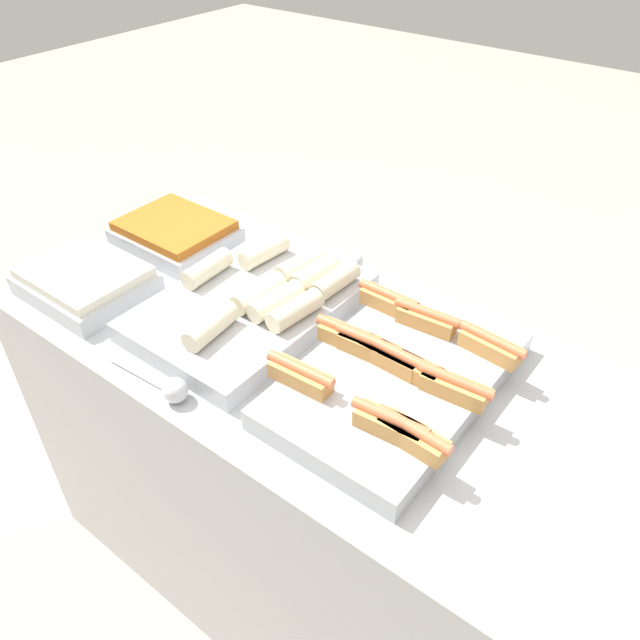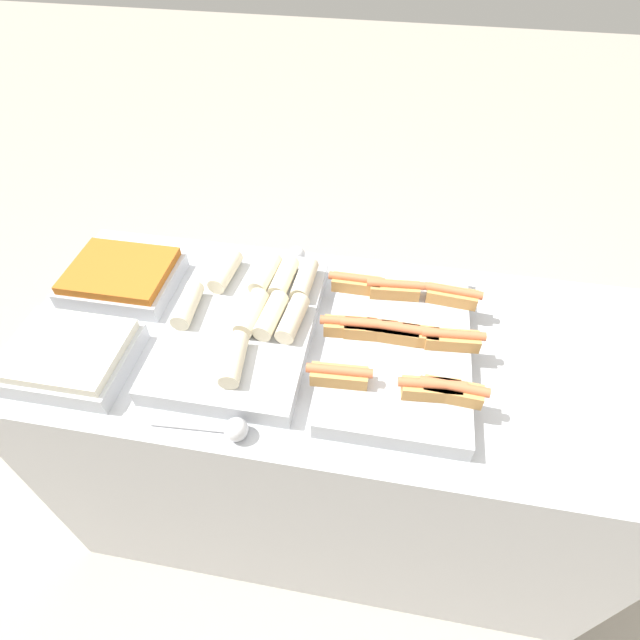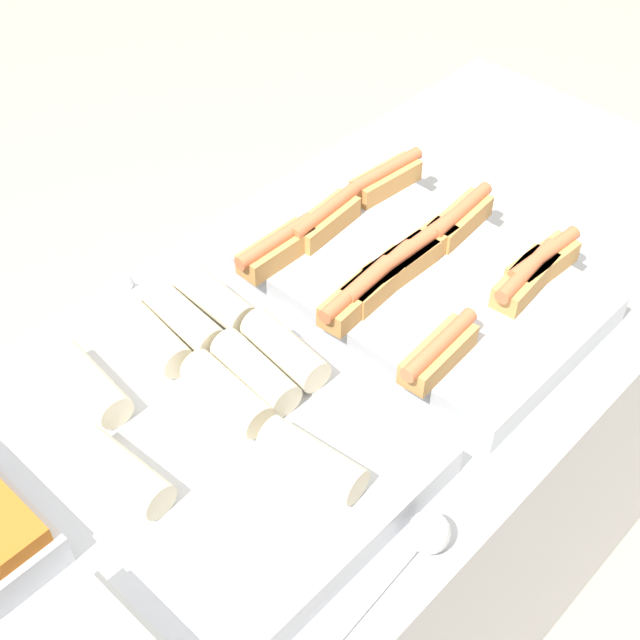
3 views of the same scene
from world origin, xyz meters
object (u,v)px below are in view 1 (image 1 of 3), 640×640
object	(u,v)px
tray_hotdogs	(398,374)
tray_wraps	(256,301)
tray_side_back	(176,234)
serving_spoon_near	(171,389)
serving_spoon_far	(349,261)
tray_side_front	(86,281)

from	to	relation	value
tray_hotdogs	tray_wraps	distance (m)	0.39
tray_side_back	serving_spoon_near	world-z (taller)	tray_side_back
serving_spoon_near	serving_spoon_far	distance (m)	0.60
tray_wraps	serving_spoon_near	size ratio (longest dim) A/B	2.37
tray_side_front	serving_spoon_near	world-z (taller)	tray_side_front
tray_wraps	tray_side_back	world-z (taller)	tray_wraps
serving_spoon_far	tray_hotdogs	bearing A→B (deg)	-41.90
tray_hotdogs	tray_side_back	size ratio (longest dim) A/B	1.89
serving_spoon_near	serving_spoon_far	size ratio (longest dim) A/B	0.94
tray_wraps	tray_side_front	xyz separation A→B (m)	(-0.39, -0.19, -0.00)
serving_spoon_near	tray_hotdogs	bearing A→B (deg)	41.47
tray_wraps	tray_side_back	size ratio (longest dim) A/B	1.81
tray_hotdogs	tray_side_back	xyz separation A→B (m)	(-0.78, 0.11, -0.00)
tray_side_front	tray_side_back	distance (m)	0.29
tray_hotdogs	tray_side_front	xyz separation A→B (m)	(-0.78, -0.18, -0.00)
tray_side_front	serving_spoon_near	size ratio (longest dim) A/B	1.31
tray_hotdogs	serving_spoon_near	distance (m)	0.46
tray_wraps	tray_side_back	distance (m)	0.40
serving_spoon_near	serving_spoon_far	world-z (taller)	same
tray_side_front	serving_spoon_near	xyz separation A→B (m)	(0.44, -0.12, -0.01)
serving_spoon_far	tray_side_front	bearing A→B (deg)	-132.76
tray_side_front	serving_spoon_far	bearing A→B (deg)	47.24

